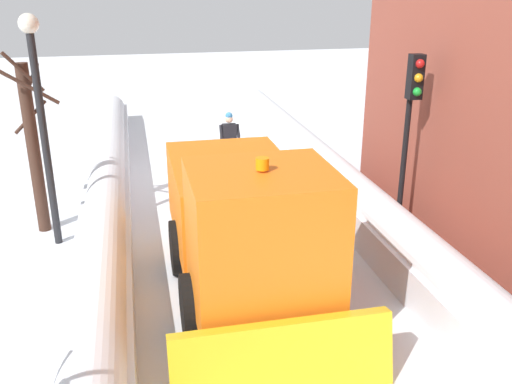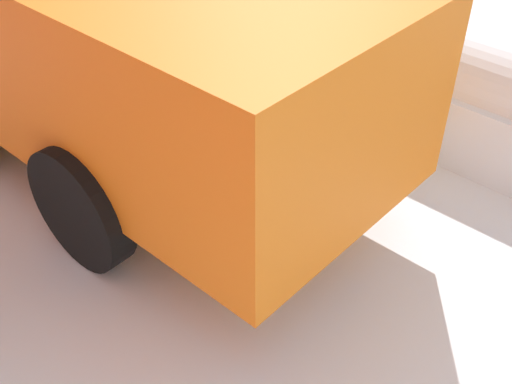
{
  "view_description": "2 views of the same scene",
  "coord_description": "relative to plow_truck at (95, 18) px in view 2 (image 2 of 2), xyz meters",
  "views": [
    {
      "loc": [
        2.14,
        15.94,
        5.56
      ],
      "look_at": [
        -0.33,
        4.85,
        1.22
      ],
      "focal_mm": 39.28,
      "sensor_mm": 36.0,
      "label": 1
    },
    {
      "loc": [
        -2.75,
        2.15,
        3.8
      ],
      "look_at": [
        -0.63,
        4.07,
        1.54
      ],
      "focal_mm": 44.2,
      "sensor_mm": 36.0,
      "label": 2
    }
  ],
  "objects": [
    {
      "name": "plow_truck",
      "position": [
        0.0,
        0.0,
        0.0
      ],
      "size": [
        3.2,
        5.98,
        3.12
      ],
      "color": "orange",
      "rests_on": "ground"
    }
  ]
}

